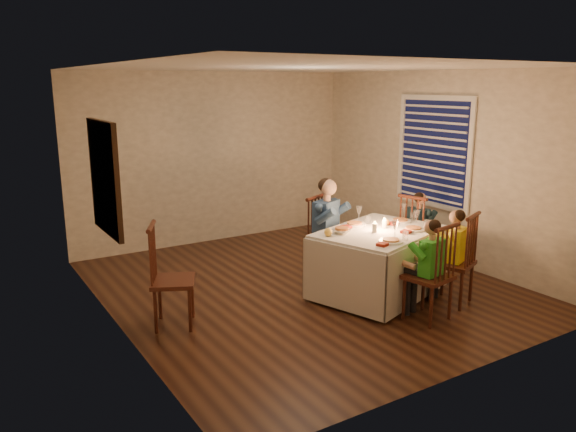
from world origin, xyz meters
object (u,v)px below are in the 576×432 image
chair_extra (176,325)px  chair_near_right (450,302)px  adult (327,278)px  child_teal (416,272)px  chair_end (416,272)px  chair_adult (327,278)px  child_yellow (450,302)px  serving_bowl (342,231)px  child_green (426,319)px  chair_near_left (426,319)px  dining_table (379,249)px

chair_extra → chair_near_right: bearing=-84.4°
adult → child_teal: bearing=-46.1°
chair_end → chair_near_right: bearing=142.3°
chair_adult → child_yellow: (0.71, -1.40, 0.00)m
chair_end → chair_extra: (-3.29, 0.12, 0.00)m
chair_adult → adult: adult is taller
serving_bowl → child_green: bearing=-67.4°
chair_near_right → child_yellow: size_ratio=0.98×
chair_extra → serving_bowl: bearing=-72.8°
chair_near_right → child_green: 0.60m
chair_near_right → chair_adult: bearing=-86.3°
child_yellow → chair_adult: bearing=-86.3°
chair_near_left → child_yellow: size_ratio=0.98×
chair_adult → chair_end: same height
chair_near_right → child_green: bearing=-5.4°
dining_table → chair_adult: bearing=85.6°
serving_bowl → dining_table: bearing=-15.7°
chair_extra → child_yellow: child_yellow is taller
child_teal → serving_bowl: bearing=83.5°
chair_near_left → chair_extra: size_ratio=0.98×
child_green → child_teal: (0.99, 1.14, 0.00)m
chair_extra → adult: size_ratio=0.84×
chair_near_right → chair_extra: (-2.87, 1.08, 0.00)m
chair_end → child_yellow: child_yellow is taller
chair_near_left → chair_near_right: size_ratio=1.00×
dining_table → chair_adult: (-0.19, 0.75, -0.55)m
chair_extra → child_green: child_green is taller
dining_table → chair_extra: size_ratio=1.62×
chair_near_left → chair_adult: bearing=-95.8°
chair_near_left → chair_near_right: same height
adult → serving_bowl: size_ratio=6.49×
chair_adult → chair_near_right: (0.71, -1.40, 0.00)m
chair_extra → child_green: size_ratio=0.99×
chair_near_right → adult: size_ratio=0.82×
adult → chair_extra: bearing=163.6°
dining_table → chair_near_right: size_ratio=1.66×
chair_adult → serving_bowl: 1.05m
chair_near_right → adult: (-0.71, 1.40, 0.00)m
chair_near_left → serving_bowl: 1.31m
chair_near_left → chair_end: same height
chair_extra → child_yellow: 3.07m
chair_near_right → child_green: size_ratio=0.97×
dining_table → serving_bowl: (-0.45, 0.13, 0.25)m
chair_adult → chair_extra: bearing=163.6°
dining_table → chair_near_left: (-0.05, -0.84, -0.55)m
chair_near_right → child_yellow: (0.00, 0.00, 0.00)m
serving_bowl → adult: bearing=67.1°
chair_end → child_yellow: 1.05m
child_green → child_yellow: 0.60m
chair_extra → serving_bowl: serving_bowl is taller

